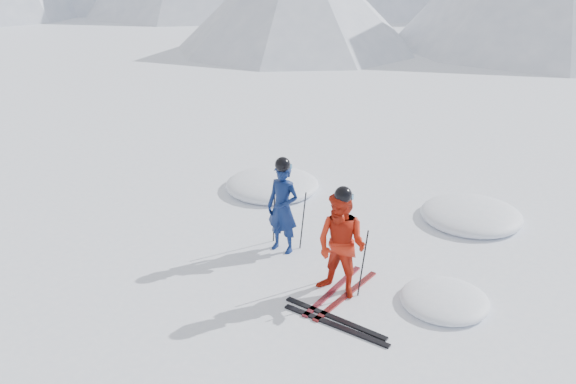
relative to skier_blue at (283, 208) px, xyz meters
The scene contains 12 objects.
ground 2.25m from the skier_blue, 11.99° to the right, with size 160.00×160.00×0.00m, color white.
skier_blue is the anchor object (origin of this frame).
skier_red 1.68m from the skier_blue, 22.63° to the right, with size 0.82×0.64×1.68m, color red.
pole_blue_left 0.43m from the skier_blue, 153.43° to the left, with size 0.02×0.02×1.08m, color black.
pole_blue_right 0.44m from the skier_blue, 45.00° to the left, with size 0.02×0.02×1.08m, color black.
pole_red_left 1.34m from the skier_blue, 17.60° to the right, with size 0.02×0.02×1.12m, color black.
pole_red_right 1.94m from the skier_blue, 15.03° to the right, with size 0.02×0.02×1.12m, color black.
ski_worn_left 1.76m from the skier_blue, 24.31° to the right, with size 0.09×1.70×0.03m, color black.
ski_worn_right 1.96m from the skier_blue, 21.15° to the right, with size 0.09×1.70×0.03m, color black.
ski_loose_a 2.38m from the skier_blue, 34.42° to the right, with size 0.09×1.70×0.03m, color black.
ski_loose_b 2.54m from the skier_blue, 36.02° to the right, with size 0.09×1.70×0.03m, color black.
snow_lumps 2.46m from the skier_blue, 79.09° to the left, with size 6.52×4.78×0.45m.
Camera 1 is at (3.56, -7.24, 5.08)m, focal length 38.00 mm.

